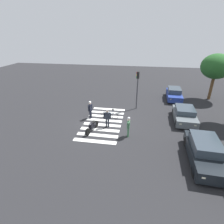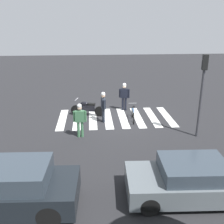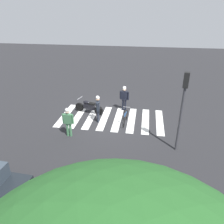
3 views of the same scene
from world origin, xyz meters
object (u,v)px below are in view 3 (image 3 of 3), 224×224
at_px(leaning_bicycle, 125,118).
at_px(officer_on_foot, 98,107).
at_px(police_motorcycle, 89,107).
at_px(officer_by_motorcycle, 124,97).
at_px(car_grey_coupe, 124,209).
at_px(traffic_light_pole, 183,100).
at_px(pedestrian_bystander, 68,120).

xyz_separation_m(leaning_bicycle, officer_on_foot, (1.72, 0.08, 0.66)).
distance_m(police_motorcycle, officer_by_motorcycle, 2.55).
bearing_deg(car_grey_coupe, police_motorcycle, -67.88).
bearing_deg(traffic_light_pole, leaning_bicycle, -40.16).
bearing_deg(car_grey_coupe, pedestrian_bystander, -53.95).
xyz_separation_m(officer_on_foot, car_grey_coupe, (-2.40, 6.97, -0.40)).
distance_m(pedestrian_bystander, traffic_light_pole, 6.11).
distance_m(leaning_bicycle, traffic_light_pole, 4.44).
xyz_separation_m(pedestrian_bystander, traffic_light_pole, (-5.84, 0.40, 1.74)).
bearing_deg(pedestrian_bystander, leaning_bicycle, -145.78).
height_order(leaning_bicycle, car_grey_coupe, car_grey_coupe).
height_order(officer_on_foot, traffic_light_pole, traffic_light_pole).
height_order(officer_on_foot, car_grey_coupe, officer_on_foot).
bearing_deg(traffic_light_pole, officer_by_motorcycle, -53.76).
distance_m(pedestrian_bystander, car_grey_coupe, 6.22).
bearing_deg(traffic_light_pole, officer_on_foot, -27.05).
height_order(car_grey_coupe, traffic_light_pole, traffic_light_pole).
bearing_deg(officer_on_foot, traffic_light_pole, 152.95).
relative_size(officer_by_motorcycle, car_grey_coupe, 0.45).
distance_m(officer_on_foot, traffic_light_pole, 5.44).
bearing_deg(pedestrian_bystander, traffic_light_pole, 176.12).
bearing_deg(officer_on_foot, car_grey_coupe, 109.00).
distance_m(officer_by_motorcycle, traffic_light_pole, 5.59).
relative_size(officer_on_foot, traffic_light_pole, 0.44).
xyz_separation_m(officer_by_motorcycle, pedestrian_bystander, (2.70, 3.90, -0.04)).
distance_m(police_motorcycle, leaning_bicycle, 2.84).
bearing_deg(officer_on_foot, leaning_bicycle, -177.49).
relative_size(officer_on_foot, car_grey_coupe, 0.44).
relative_size(leaning_bicycle, pedestrian_bystander, 0.96).
bearing_deg(police_motorcycle, leaning_bicycle, 157.67).
distance_m(leaning_bicycle, pedestrian_bystander, 3.66).
bearing_deg(officer_by_motorcycle, leaning_bicycle, 98.48).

